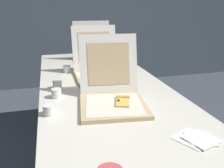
# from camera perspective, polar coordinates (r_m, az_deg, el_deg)

# --- Properties ---
(wall_back) EXTENTS (10.00, 0.10, 2.60)m
(wall_back) POSITION_cam_1_polar(r_m,az_deg,el_deg) (3.89, -10.38, 18.57)
(wall_back) COLOR #4C5660
(wall_back) RESTS_ON ground
(table) EXTENTS (0.87, 2.28, 0.76)m
(table) POSITION_cam_1_polar(r_m,az_deg,el_deg) (1.70, -2.14, -1.67)
(table) COLOR silver
(table) RESTS_ON ground
(pizza_box_front) EXTENTS (0.42, 0.51, 0.37)m
(pizza_box_front) POSITION_cam_1_polar(r_m,az_deg,el_deg) (1.35, 0.07, -2.69)
(pizza_box_front) COLOR tan
(pizza_box_front) RESTS_ON table
(pizza_box_middle) EXTENTS (0.36, 0.42, 0.38)m
(pizza_box_middle) POSITION_cam_1_polar(r_m,az_deg,el_deg) (1.85, -3.20, 3.34)
(pizza_box_middle) COLOR tan
(pizza_box_middle) RESTS_ON table
(pizza_box_back) EXTENTS (0.39, 0.41, 0.38)m
(pizza_box_back) POSITION_cam_1_polar(r_m,az_deg,el_deg) (2.31, -4.45, 6.52)
(pizza_box_back) COLOR tan
(pizza_box_back) RESTS_ON table
(cup_white_mid) EXTENTS (0.06, 0.06, 0.06)m
(cup_white_mid) POSITION_cam_1_polar(r_m,az_deg,el_deg) (1.65, -13.00, -0.13)
(cup_white_mid) COLOR white
(cup_white_mid) RESTS_ON table
(cup_white_far) EXTENTS (0.06, 0.06, 0.06)m
(cup_white_far) POSITION_cam_1_polar(r_m,az_deg,el_deg) (2.01, -10.75, 3.55)
(cup_white_far) COLOR white
(cup_white_far) RESTS_ON table
(cup_white_near_left) EXTENTS (0.06, 0.06, 0.06)m
(cup_white_near_left) POSITION_cam_1_polar(r_m,az_deg,el_deg) (1.28, -14.87, -6.05)
(cup_white_near_left) COLOR white
(cup_white_near_left) RESTS_ON table
(cup_white_near_center) EXTENTS (0.06, 0.06, 0.06)m
(cup_white_near_center) POSITION_cam_1_polar(r_m,az_deg,el_deg) (1.49, -13.22, -2.18)
(cup_white_near_center) COLOR white
(cup_white_near_center) RESTS_ON table
(napkin_pile) EXTENTS (0.19, 0.19, 0.01)m
(napkin_pile) POSITION_cam_1_polar(r_m,az_deg,el_deg) (1.10, 19.85, -12.27)
(napkin_pile) COLOR white
(napkin_pile) RESTS_ON table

